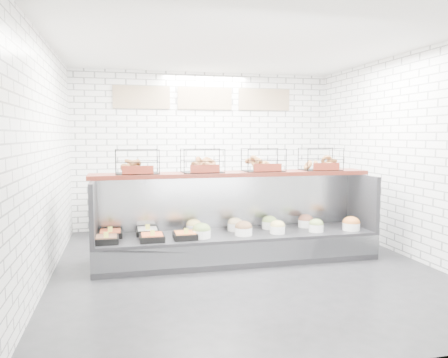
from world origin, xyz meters
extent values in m
plane|color=black|center=(0.00, 0.00, 0.00)|extent=(5.50, 5.50, 0.00)
cube|color=white|center=(0.00, 2.75, 1.50)|extent=(5.00, 0.02, 3.00)
cube|color=white|center=(-2.50, 0.00, 1.50)|extent=(0.02, 5.50, 3.00)
cube|color=white|center=(2.50, 0.00, 1.50)|extent=(0.02, 5.50, 3.00)
cube|color=white|center=(0.00, 0.00, 3.00)|extent=(5.00, 5.50, 0.02)
cube|color=tan|center=(-1.20, 2.72, 2.50)|extent=(1.05, 0.03, 0.42)
cube|color=tan|center=(0.00, 2.72, 2.50)|extent=(1.05, 0.03, 0.42)
cube|color=tan|center=(1.20, 2.72, 2.50)|extent=(1.05, 0.03, 0.42)
cube|color=black|center=(0.00, 0.30, 0.20)|extent=(4.00, 0.90, 0.40)
cube|color=#93969B|center=(0.00, -0.14, 0.22)|extent=(4.00, 0.03, 0.28)
cube|color=#93969B|center=(0.00, 0.71, 0.80)|extent=(4.00, 0.08, 0.80)
cube|color=black|center=(-1.97, 0.30, 0.80)|extent=(0.06, 0.90, 0.80)
cube|color=black|center=(1.97, 0.30, 0.80)|extent=(0.06, 0.90, 0.80)
cube|color=black|center=(-1.80, 0.11, 0.44)|extent=(0.31, 0.31, 0.08)
cube|color=brown|center=(-1.80, 0.11, 0.48)|extent=(0.26, 0.26, 0.04)
cube|color=#EDEC52|center=(-1.80, 0.01, 0.53)|extent=(0.06, 0.01, 0.08)
cube|color=black|center=(-1.76, 0.44, 0.44)|extent=(0.32, 0.32, 0.08)
cube|color=#EA5F31|center=(-1.76, 0.44, 0.48)|extent=(0.27, 0.27, 0.04)
cube|color=#EDEC52|center=(-1.76, 0.33, 0.53)|extent=(0.06, 0.01, 0.08)
cube|color=black|center=(-1.22, 0.09, 0.44)|extent=(0.32, 0.32, 0.08)
cube|color=#DF5C2F|center=(-1.22, 0.09, 0.48)|extent=(0.27, 0.27, 0.04)
cube|color=#EDEC52|center=(-1.22, -0.02, 0.53)|extent=(0.06, 0.01, 0.08)
cube|color=black|center=(-1.26, 0.48, 0.44)|extent=(0.31, 0.31, 0.08)
cube|color=white|center=(-1.26, 0.48, 0.48)|extent=(0.26, 0.26, 0.04)
cube|color=#EDEC52|center=(-1.26, 0.37, 0.53)|extent=(0.06, 0.01, 0.08)
cube|color=black|center=(-0.78, 0.11, 0.44)|extent=(0.31, 0.31, 0.08)
cube|color=orange|center=(-0.78, 0.11, 0.48)|extent=(0.26, 0.26, 0.04)
cube|color=#EDEC52|center=(-0.78, 0.00, 0.53)|extent=(0.06, 0.01, 0.08)
cylinder|color=white|center=(-0.55, 0.12, 0.46)|extent=(0.26, 0.26, 0.11)
ellipsoid|color=olive|center=(-0.55, 0.12, 0.52)|extent=(0.25, 0.25, 0.18)
cylinder|color=white|center=(-0.60, 0.49, 0.46)|extent=(0.22, 0.22, 0.11)
ellipsoid|color=#E6D475|center=(-0.60, 0.49, 0.52)|extent=(0.22, 0.22, 0.15)
cylinder|color=white|center=(0.05, 0.14, 0.46)|extent=(0.25, 0.25, 0.11)
ellipsoid|color=brown|center=(0.05, 0.14, 0.52)|extent=(0.24, 0.24, 0.17)
cylinder|color=white|center=(0.01, 0.46, 0.46)|extent=(0.22, 0.22, 0.11)
ellipsoid|color=tan|center=(0.01, 0.46, 0.52)|extent=(0.21, 0.21, 0.15)
cylinder|color=white|center=(0.55, 0.14, 0.46)|extent=(0.22, 0.22, 0.11)
ellipsoid|color=tan|center=(0.55, 0.14, 0.52)|extent=(0.21, 0.21, 0.15)
cylinder|color=white|center=(0.55, 0.47, 0.46)|extent=(0.23, 0.23, 0.11)
ellipsoid|color=#7B964C|center=(0.55, 0.47, 0.52)|extent=(0.22, 0.22, 0.16)
cylinder|color=white|center=(1.14, 0.11, 0.46)|extent=(0.21, 0.21, 0.11)
ellipsoid|color=olive|center=(1.14, 0.11, 0.52)|extent=(0.21, 0.21, 0.15)
cylinder|color=white|center=(1.13, 0.46, 0.46)|extent=(0.23, 0.23, 0.11)
ellipsoid|color=brown|center=(1.13, 0.46, 0.52)|extent=(0.23, 0.23, 0.16)
cylinder|color=white|center=(1.69, 0.09, 0.46)|extent=(0.26, 0.26, 0.11)
ellipsoid|color=#C36A29|center=(1.69, 0.09, 0.52)|extent=(0.25, 0.25, 0.18)
cube|color=#45150E|center=(0.00, 0.52, 1.23)|extent=(4.10, 0.50, 0.06)
cube|color=black|center=(-1.38, 0.52, 1.43)|extent=(0.60, 0.38, 0.34)
cube|color=maroon|center=(-1.38, 0.32, 1.33)|extent=(0.42, 0.02, 0.11)
cube|color=black|center=(-0.46, 0.52, 1.43)|extent=(0.60, 0.38, 0.34)
cube|color=maroon|center=(-0.46, 0.32, 1.33)|extent=(0.42, 0.02, 0.11)
cube|color=black|center=(0.46, 0.52, 1.43)|extent=(0.60, 0.38, 0.34)
cube|color=maroon|center=(0.46, 0.32, 1.33)|extent=(0.42, 0.02, 0.11)
cube|color=black|center=(1.38, 0.52, 1.43)|extent=(0.60, 0.38, 0.34)
cube|color=maroon|center=(1.38, 0.32, 1.33)|extent=(0.42, 0.02, 0.11)
cube|color=#93969B|center=(0.00, 2.43, 0.45)|extent=(4.00, 0.60, 0.90)
cube|color=black|center=(-1.28, 2.48, 1.02)|extent=(0.40, 0.30, 0.24)
cube|color=silver|center=(-0.21, 2.49, 0.99)|extent=(0.35, 0.28, 0.18)
cylinder|color=orange|center=(0.61, 2.42, 1.01)|extent=(0.09, 0.09, 0.22)
cube|color=black|center=(1.19, 2.42, 1.05)|extent=(0.30, 0.30, 0.30)
camera|label=1|loc=(-1.59, -5.64, 1.79)|focal=35.00mm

